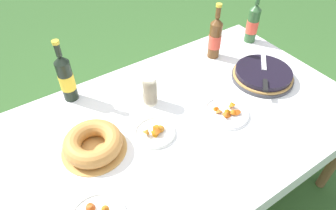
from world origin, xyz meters
The scene contains 12 objects.
ground_plane centered at (0.00, 0.00, 0.00)m, with size 16.00×16.00×0.00m, color #335B28.
garden_table centered at (0.00, 0.00, 0.63)m, with size 1.89×1.06×0.69m.
tablecloth centered at (0.00, 0.00, 0.68)m, with size 1.90×1.07×0.10m.
berry_tart centered at (0.63, 0.01, 0.72)m, with size 0.34×0.34×0.06m.
serving_knife centered at (0.61, -0.01, 0.75)m, with size 0.28×0.28×0.01m.
bundt_cake centered at (-0.36, 0.06, 0.73)m, with size 0.29×0.29×0.08m.
cup_stack centered at (0.01, 0.19, 0.77)m, with size 0.07×0.07×0.16m.
cider_bottle_green centered at (0.86, 0.34, 0.82)m, with size 0.07×0.07×0.33m.
cider_bottle_amber centered at (0.54, 0.33, 0.82)m, with size 0.07×0.07×0.34m.
juice_bottle_red centered at (-0.32, 0.45, 0.82)m, with size 0.08×0.08×0.34m.
snack_plate_left centered at (0.27, -0.09, 0.70)m, with size 0.23×0.23×0.06m.
snack_plate_right centered at (-0.09, -0.01, 0.70)m, with size 0.19×0.19×0.06m.
Camera 1 is at (-0.55, -0.80, 1.75)m, focal length 32.00 mm.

